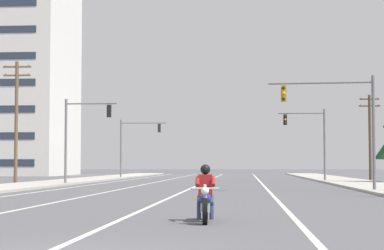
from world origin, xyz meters
name	(u,v)px	position (x,y,z in m)	size (l,w,h in m)	color
lane_stripe_center	(203,183)	(-0.27, 45.00, 0.00)	(0.16, 100.00, 0.01)	beige
lane_stripe_left	(154,183)	(-4.27, 45.00, 0.00)	(0.16, 100.00, 0.01)	beige
lane_stripe_right	(261,183)	(4.33, 45.00, 0.00)	(0.16, 100.00, 0.01)	beige
lane_stripe_far_left	(109,182)	(-7.94, 45.00, 0.00)	(0.16, 100.00, 0.01)	beige
sidewalk_kerb_right	(362,184)	(11.44, 40.00, 0.07)	(4.40, 110.00, 0.14)	#ADA89E
sidewalk_kerb_left	(49,183)	(-11.44, 40.00, 0.07)	(4.40, 110.00, 0.14)	#ADA89E
motorcycle_with_rider	(205,199)	(2.00, 7.13, 0.59)	(0.70, 2.19, 1.46)	black
traffic_signal_near_right	(342,114)	(8.22, 26.85, 4.14)	(5.64, 0.55, 6.20)	slate
traffic_signal_near_left	(80,129)	(-8.80, 38.54, 4.03)	(3.81, 0.37, 6.20)	slate
traffic_signal_mid_right	(311,134)	(8.74, 49.15, 4.04)	(4.02, 0.42, 6.20)	slate
traffic_signal_mid_left	(134,140)	(-8.61, 61.85, 4.10)	(4.86, 0.40, 6.20)	slate
utility_pole_left_near	(16,118)	(-14.11, 40.28, 4.98)	(2.18, 0.26, 9.24)	brown
utility_pole_right_far	(370,134)	(14.87, 55.85, 4.34)	(1.99, 0.26, 8.05)	#4C3828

